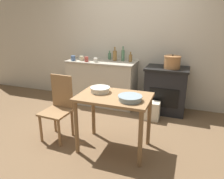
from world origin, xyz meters
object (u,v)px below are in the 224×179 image
stock_pot (172,62)px  bottle_mid_left (123,55)px  mixing_bowl_small (100,89)px  flour_sack (151,111)px  cup_center_right (96,60)px  cup_center (82,58)px  stove (166,90)px  bottle_center_left (115,55)px  cup_right (86,59)px  chair (59,106)px  cup_mid_right (73,58)px  bottle_far_left (110,56)px  work_table (114,106)px  bottle_left (130,58)px  mixing_bowl_large (130,98)px

stock_pot → bottle_mid_left: (-0.99, 0.17, 0.04)m
bottle_mid_left → mixing_bowl_small: bearing=-83.6°
flour_sack → cup_center_right: cup_center_right is taller
stock_pot → cup_center: (-1.79, -0.09, -0.03)m
stove → bottle_center_left: bottle_center_left is taller
bottle_mid_left → cup_right: bearing=-151.7°
cup_center → chair: bearing=-77.0°
cup_mid_right → cup_right: cup_mid_right is taller
bottle_far_left → bottle_center_left: size_ratio=0.65×
cup_center_right → work_table: bearing=-57.4°
bottle_left → cup_center_right: (-0.64, -0.27, -0.04)m
stove → mixing_bowl_large: stove is taller
work_table → mixing_bowl_small: 0.30m
bottle_mid_left → work_table: bearing=-76.4°
mixing_bowl_small → bottle_far_left: bearing=106.4°
bottle_mid_left → bottle_far_left: bearing=169.1°
chair → bottle_mid_left: size_ratio=3.31×
cup_center → work_table: bearing=-49.5°
bottle_mid_left → bottle_center_left: 0.17m
bottle_left → cup_center_right: 0.69m
bottle_left → mixing_bowl_small: bearing=-89.7°
stock_pot → bottle_far_left: (-1.30, 0.23, -0.00)m
work_table → bottle_left: bottle_left is taller
chair → cup_mid_right: (-0.47, 1.31, 0.47)m
chair → mixing_bowl_small: bearing=7.5°
stock_pot → bottle_far_left: bearing=169.9°
chair → bottle_left: bearing=71.6°
work_table → stock_pot: 1.65m
chair → mixing_bowl_large: bearing=-2.6°
flour_sack → mixing_bowl_small: 1.34m
work_table → bottle_mid_left: (-0.41, 1.68, 0.39)m
bottle_mid_left → cup_center: bearing=-161.7°
cup_right → stock_pot: bearing=6.2°
flour_sack → bottle_far_left: 1.48m
bottle_far_left → cup_center: size_ratio=1.98×
mixing_bowl_large → bottle_left: size_ratio=1.54×
cup_right → mixing_bowl_small: bearing=-56.6°
flour_sack → bottle_center_left: size_ratio=1.21×
mixing_bowl_large → bottle_far_left: 2.08m
stock_pot → mixing_bowl_small: (-0.81, -1.44, -0.16)m
stove → cup_right: 1.66m
stove → flour_sack: size_ratio=2.63×
stove → bottle_far_left: bearing=171.5°
bottle_left → cup_right: bottle_left is taller
work_table → cup_center_right: size_ratio=12.01×
bottle_mid_left → bottle_center_left: bottle_mid_left is taller
stock_pot → cup_right: 1.65m
chair → cup_mid_right: 1.47m
chair → bottle_center_left: (0.32, 1.60, 0.53)m
bottle_far_left → stove: bearing=-8.5°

